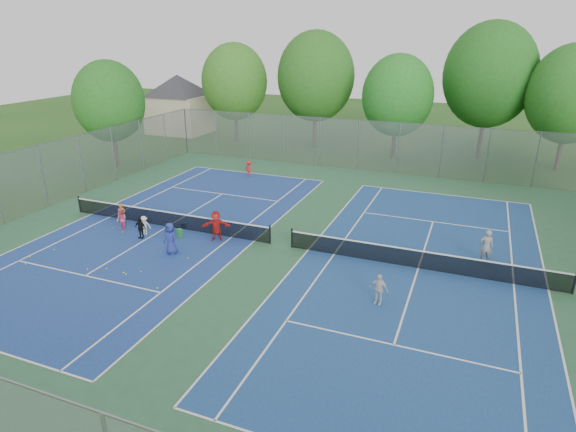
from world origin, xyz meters
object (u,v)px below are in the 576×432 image
object	(u,v)px
ball_crate	(184,225)
net_right	(419,260)
ball_hopper	(180,233)
instructor	(486,247)
net_left	(167,219)

from	to	relation	value
ball_crate	net_right	bearing A→B (deg)	-1.31
ball_hopper	net_right	bearing A→B (deg)	4.71
net_right	ball_hopper	world-z (taller)	net_right
ball_crate	ball_hopper	distance (m)	1.46
ball_hopper	instructor	distance (m)	15.61
net_right	ball_crate	xyz separation A→B (m)	(-13.09, 0.30, -0.32)
net_left	ball_crate	xyz separation A→B (m)	(0.91, 0.30, -0.32)
net_left	net_right	xyz separation A→B (m)	(14.00, 0.00, 0.00)
net_left	net_right	size ratio (longest dim) A/B	1.00
net_right	ball_hopper	distance (m)	12.54
net_right	ball_crate	world-z (taller)	net_right
net_right	instructor	xyz separation A→B (m)	(2.85, 1.78, 0.40)
ball_hopper	instructor	world-z (taller)	instructor
net_left	instructor	distance (m)	16.95
net_left	net_right	world-z (taller)	same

